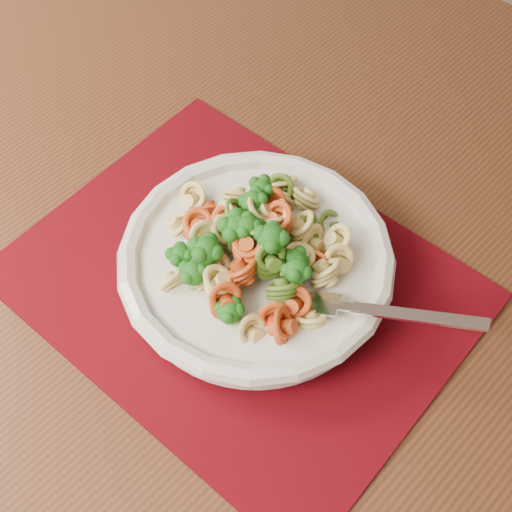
% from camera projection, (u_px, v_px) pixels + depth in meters
% --- Properties ---
extents(dining_table, '(1.50, 1.27, 0.74)m').
position_uv_depth(dining_table, '(291.00, 248.00, 0.83)').
color(dining_table, '#502816').
rests_on(dining_table, ground).
extents(placemat, '(0.48, 0.43, 0.00)m').
position_uv_depth(placemat, '(239.00, 285.00, 0.66)').
color(placemat, '#53030A').
rests_on(placemat, dining_table).
extents(pasta_bowl, '(0.25, 0.25, 0.05)m').
position_uv_depth(pasta_bowl, '(256.00, 263.00, 0.64)').
color(pasta_bowl, beige).
rests_on(pasta_bowl, placemat).
extents(pasta_broccoli_heap, '(0.21, 0.21, 0.06)m').
position_uv_depth(pasta_broccoli_heap, '(256.00, 252.00, 0.63)').
color(pasta_broccoli_heap, '#D6BA6A').
rests_on(pasta_broccoli_heap, pasta_bowl).
extents(fork, '(0.18, 0.03, 0.08)m').
position_uv_depth(fork, '(325.00, 304.00, 0.60)').
color(fork, silver).
rests_on(fork, pasta_bowl).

